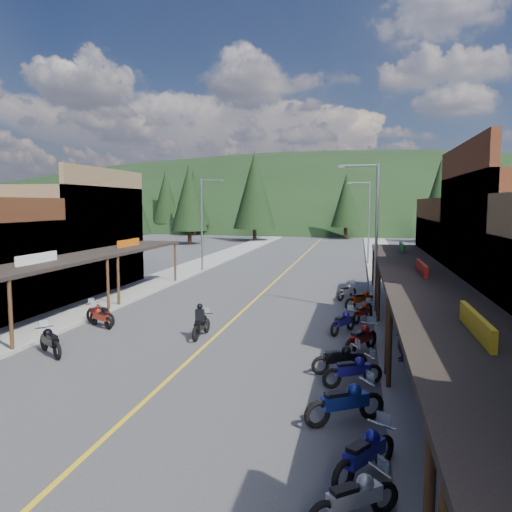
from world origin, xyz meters
The scene contains 35 objects.
ground centered at (0.00, 0.00, 0.00)m, with size 220.00×220.00×0.00m, color #38383A.
centerline centered at (0.00, 20.00, 0.01)m, with size 0.15×90.00×0.01m, color gold.
sidewalk_west centered at (-8.70, 20.00, 0.07)m, with size 3.40×94.00×0.15m, color gray.
sidewalk_east centered at (8.70, 20.00, 0.07)m, with size 3.40×94.00×0.15m, color gray.
shop_west_3 centered at (-13.78, 11.30, 3.52)m, with size 10.90×10.20×8.20m.
shop_east_3 centered at (13.75, 11.30, 2.53)m, with size 10.90×10.20×6.20m.
streetlight_1 centered at (-6.95, 22.00, 4.46)m, with size 2.16×0.18×8.00m.
streetlight_2 centered at (6.95, 8.00, 4.46)m, with size 2.16×0.18×8.00m.
streetlight_3 centered at (6.95, 30.00, 4.46)m, with size 2.16×0.18×8.00m.
ridge_hill centered at (0.00, 135.00, 0.00)m, with size 310.00×140.00×60.00m, color black.
pine_0 centered at (-40.00, 62.00, 6.48)m, with size 5.04×5.04×11.00m.
pine_1 centered at (-24.00, 70.00, 7.24)m, with size 5.88×5.88×12.50m.
pine_2 centered at (-10.00, 58.00, 7.99)m, with size 6.72×6.72×14.00m.
pine_3 centered at (4.00, 66.00, 6.48)m, with size 5.04×5.04×11.00m.
pine_4 centered at (18.00, 60.00, 7.24)m, with size 5.88×5.88×12.50m.
pine_7 centered at (-32.00, 76.00, 7.24)m, with size 5.88×5.88×12.50m.
pine_8 centered at (-22.00, 40.00, 5.98)m, with size 4.48×4.48×10.00m.
pine_10 centered at (-18.00, 50.00, 6.78)m, with size 5.38×5.38×11.60m.
pine_11 centered at (20.00, 38.00, 7.19)m, with size 5.82×5.82×12.40m.
bike_west_7 centered at (-5.51, -2.19, 0.61)m, with size 0.72×2.15×1.23m, color black, non-canonical shape.
bike_west_8 centered at (-5.82, 2.26, 0.54)m, with size 0.63×1.90×1.08m, color maroon, non-canonical shape.
bike_west_9 centered at (-6.10, 2.70, 0.61)m, with size 0.71×2.12×1.21m, color maroon, non-canonical shape.
bike_east_3 centered at (6.21, -10.29, 0.55)m, with size 0.65×1.94×1.11m, color #ADACB2, non-canonical shape.
bike_east_4 centered at (6.41, -8.71, 0.62)m, with size 0.72×2.17×1.24m, color navy, non-canonical shape.
bike_east_5 centered at (5.92, -6.06, 0.66)m, with size 0.77×2.32×1.32m, color navy, non-canonical shape.
bike_east_6 centered at (6.09, -3.20, 0.58)m, with size 0.68×2.04×1.17m, color navy, non-canonical shape.
bike_east_7 centered at (5.63, -2.00, 0.57)m, with size 0.67×2.00×1.14m, color black, non-canonical shape.
bike_east_8 centered at (6.37, 0.56, 0.66)m, with size 0.77×2.30×1.31m, color maroon, non-canonical shape.
bike_east_9 centered at (5.57, 3.47, 0.59)m, with size 0.68×2.05×1.17m, color navy, non-canonical shape.
bike_east_10 centered at (6.47, 5.98, 0.54)m, with size 0.64×1.91×1.09m, color #B0240C, non-canonical shape.
bike_east_11 centered at (6.43, 8.87, 0.64)m, with size 0.75×2.24×1.28m, color #A7340B, non-canonical shape.
bike_east_12 centered at (5.54, 11.70, 0.57)m, with size 0.66×1.98×1.13m, color #9D9CA2, non-canonical shape.
rider_on_bike centered at (-0.55, 1.51, 0.63)m, with size 0.74×2.09×1.58m.
pedestrian_east_a centered at (7.81, -0.55, 0.99)m, with size 0.61×0.40×1.68m, color #241D2C.
pedestrian_east_b centered at (8.58, 8.44, 0.99)m, with size 0.82×0.47×1.68m, color brown.
Camera 1 is at (6.19, -19.13, 5.90)m, focal length 35.00 mm.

